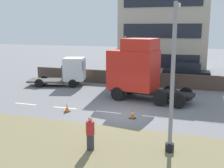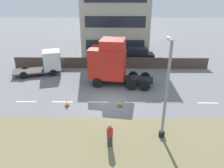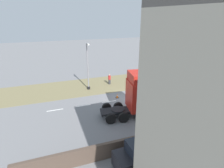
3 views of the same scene
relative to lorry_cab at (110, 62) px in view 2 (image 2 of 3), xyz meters
The scene contains 12 objects.
ground_plane 4.71m from the lorry_cab, behind, with size 120.00×120.00×0.00m, color slate.
grass_verge 10.36m from the lorry_cab, behind, with size 7.00×44.00×0.01m.
lane_markings 4.76m from the lorry_cab, behind, with size 0.16×17.80×0.00m.
boundary_wall 5.19m from the lorry_cab, ahead, with size 0.25×24.00×1.33m.
building_block 13.93m from the lorry_cab, ahead, with size 10.57×9.33×11.69m.
lorry_cab is the anchor object (origin of this frame).
flatbed_truck 7.78m from the lorry_cab, 68.68° to the left, with size 3.33×5.64×2.69m.
parked_car 7.52m from the lorry_cab, 26.53° to the right, with size 1.96×4.47×2.15m.
lamp_post 9.58m from the lorry_cab, 157.38° to the right, with size 1.32×0.39×6.57m.
pedestrian 9.97m from the lorry_cab, behind, with size 0.39×0.39×1.58m.
traffic_cone_lead 6.36m from the lorry_cab, 143.80° to the left, with size 0.36×0.36×0.58m.
traffic_cone_trailing 5.32m from the lorry_cab, 169.21° to the right, with size 0.36×0.36×0.58m.
Camera 2 is at (-16.90, -0.56, 9.22)m, focal length 35.00 mm.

